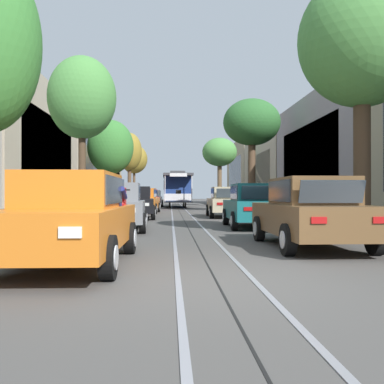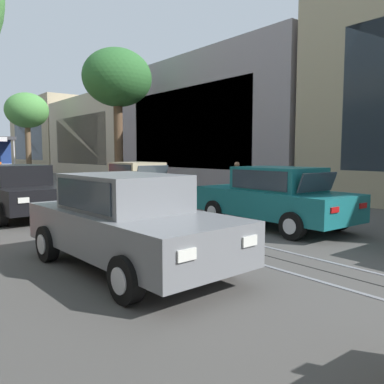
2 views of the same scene
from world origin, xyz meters
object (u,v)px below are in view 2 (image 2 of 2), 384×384
Objects in this scene: parked_car_teal_second_right at (274,197)px; pedestrian_on_left_pavement at (237,179)px; street_tree_kerb_right_second at (117,80)px; parked_car_grey_second_left at (127,221)px; parked_car_black_mid_left at (18,191)px; street_tree_kerb_right_mid at (27,111)px; parked_car_beige_mid_right at (136,182)px.

parked_car_teal_second_right is 5.80m from pedestrian_on_left_pavement.
pedestrian_on_left_pavement is (0.88, -8.40, -5.07)m from street_tree_kerb_right_second.
street_tree_kerb_right_second is at bearing 62.50° from parked_car_grey_second_left.
parked_car_teal_second_right is at bearing 10.05° from parked_car_grey_second_left.
pedestrian_on_left_pavement is at bearing -83.99° from street_tree_kerb_right_second.
parked_car_black_mid_left is 0.58× the size of street_tree_kerb_right_second.
parked_car_black_mid_left is 11.43m from street_tree_kerb_right_second.
street_tree_kerb_right_mid is at bearing 92.94° from pedestrian_on_left_pavement.
street_tree_kerb_right_mid reaches higher than parked_car_grey_second_left.
street_tree_kerb_right_second reaches higher than pedestrian_on_left_pavement.
parked_car_grey_second_left is at bearing -145.60° from pedestrian_on_left_pavement.
parked_car_grey_second_left is at bearing -90.32° from parked_car_black_mid_left.
parked_car_beige_mid_right is 0.57× the size of street_tree_kerb_right_second.
parked_car_grey_second_left is 4.90m from parked_car_teal_second_right.
parked_car_beige_mid_right is (-0.07, 6.99, 0.00)m from parked_car_teal_second_right.
street_tree_kerb_right_mid is at bearing 91.28° from street_tree_kerb_right_second.
parked_car_teal_second_right is (4.82, 0.85, 0.00)m from parked_car_grey_second_left.
parked_car_grey_second_left and parked_car_black_mid_left have the same top height.
street_tree_kerb_right_mid is 4.46× the size of pedestrian_on_left_pavement.
parked_car_beige_mid_right is 22.48m from street_tree_kerb_right_mid.
parked_car_grey_second_left is 0.58× the size of street_tree_kerb_right_second.
parked_car_beige_mid_right is (4.71, 1.03, 0.00)m from parked_car_black_mid_left.
street_tree_kerb_right_mid is (2.19, 21.87, 4.72)m from parked_car_beige_mid_right.
parked_car_grey_second_left is 1.00× the size of parked_car_black_mid_left.
street_tree_kerb_right_mid is (6.89, 22.89, 4.72)m from parked_car_black_mid_left.
street_tree_kerb_right_mid is at bearing 76.87° from parked_car_grey_second_left.
parked_car_black_mid_left and parked_car_teal_second_right have the same top height.
pedestrian_on_left_pavement reaches higher than parked_car_black_mid_left.
parked_car_beige_mid_right is at bearing 12.30° from parked_car_black_mid_left.
parked_car_grey_second_left is 9.17m from parked_car_beige_mid_right.
street_tree_kerb_right_second is 15.73m from street_tree_kerb_right_mid.
parked_car_black_mid_left is at bearing 89.68° from parked_car_grey_second_left.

